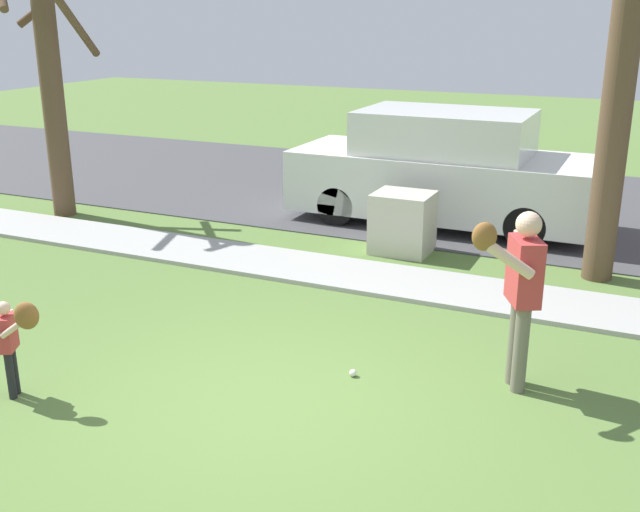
% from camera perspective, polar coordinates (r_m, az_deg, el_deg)
% --- Properties ---
extents(ground_plane, '(48.00, 48.00, 0.00)m').
position_cam_1_polar(ground_plane, '(10.02, 5.31, -2.22)').
color(ground_plane, '#567538').
extents(sidewalk_strip, '(36.00, 1.20, 0.06)m').
position_cam_1_polar(sidewalk_strip, '(10.10, 5.51, -1.88)').
color(sidewalk_strip, '#A3A39E').
rests_on(sidewalk_strip, ground).
extents(road_surface, '(36.00, 6.80, 0.02)m').
position_cam_1_polar(road_surface, '(14.73, 11.96, 4.16)').
color(road_surface, '#424244').
rests_on(road_surface, ground).
extents(person_adult, '(0.63, 0.84, 1.75)m').
position_cam_1_polar(person_adult, '(7.20, 14.83, -1.98)').
color(person_adult, '#6B6656').
rests_on(person_adult, ground).
extents(person_child, '(0.53, 0.31, 1.00)m').
position_cam_1_polar(person_child, '(7.47, -22.11, -5.45)').
color(person_child, black).
rests_on(person_child, ground).
extents(baseball, '(0.07, 0.07, 0.07)m').
position_cam_1_polar(baseball, '(7.59, 2.50, -8.81)').
color(baseball, white).
rests_on(baseball, ground).
extents(utility_cabinet, '(0.85, 0.75, 0.90)m').
position_cam_1_polar(utility_cabinet, '(11.29, 6.25, 2.51)').
color(utility_cabinet, beige).
rests_on(utility_cabinet, ground).
extents(street_tree_near, '(1.85, 1.89, 5.75)m').
position_cam_1_polar(street_tree_near, '(10.35, 21.97, 14.51)').
color(street_tree_near, brown).
rests_on(street_tree_near, ground).
extents(street_tree_far, '(1.84, 1.88, 4.91)m').
position_cam_1_polar(street_tree_far, '(13.76, -19.78, 13.57)').
color(street_tree_far, brown).
rests_on(street_tree_far, ground).
extents(parked_van_white, '(5.00, 1.95, 1.88)m').
position_cam_1_polar(parked_van_white, '(12.84, 9.27, 6.37)').
color(parked_van_white, silver).
rests_on(parked_van_white, road_surface).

